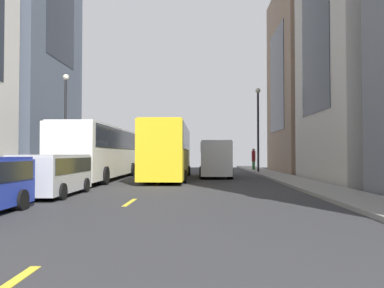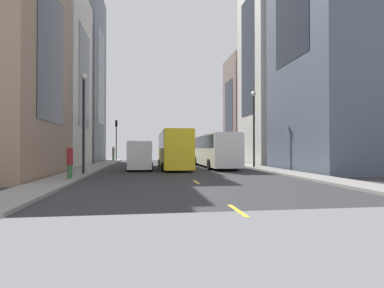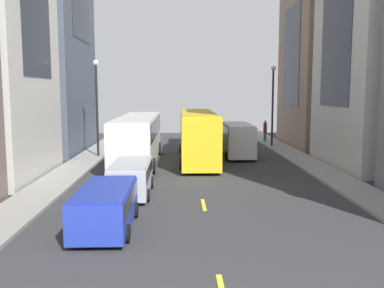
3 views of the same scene
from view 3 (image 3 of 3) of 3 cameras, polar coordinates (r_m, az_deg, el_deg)
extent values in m
plane|color=#333335|center=(31.80, 0.27, -2.17)|extent=(42.17, 42.17, 0.00)
cube|color=gray|center=(32.51, -13.96, -2.05)|extent=(2.19, 44.00, 0.15)
cube|color=gray|center=(33.04, 14.26, -1.91)|extent=(2.19, 44.00, 0.15)
cube|color=yellow|center=(19.48, 1.56, -8.13)|extent=(0.16, 2.00, 0.01)
cube|color=yellow|center=(27.66, 0.57, -3.56)|extent=(0.16, 2.00, 0.01)
cube|color=yellow|center=(35.94, 0.04, -1.09)|extent=(0.16, 2.00, 0.01)
cube|color=yellow|center=(44.27, -0.30, 0.46)|extent=(0.16, 2.00, 0.01)
cube|color=yellow|center=(52.62, -0.52, 1.52)|extent=(0.16, 2.00, 0.01)
cube|color=#937760|center=(42.60, 19.49, 10.99)|extent=(9.55, 10.43, 16.62)
cube|color=#1E232D|center=(42.60, 19.49, 10.99)|extent=(9.64, 5.74, 9.14)
cube|color=silver|center=(30.42, -7.21, 0.73)|extent=(2.55, 12.87, 3.00)
cube|color=black|center=(30.34, -7.24, 2.32)|extent=(2.60, 11.84, 1.20)
cube|color=beige|center=(30.29, -7.26, 3.62)|extent=(2.45, 12.36, 0.08)
cylinder|color=black|center=(34.64, -8.48, -0.65)|extent=(0.46, 1.00, 1.00)
cylinder|color=black|center=(34.44, -4.61, -0.64)|extent=(0.46, 1.00, 1.00)
cylinder|color=black|center=(26.83, -10.48, -2.94)|extent=(0.46, 1.00, 1.00)
cylinder|color=black|center=(26.57, -5.46, -2.95)|extent=(0.46, 1.00, 1.00)
cube|color=yellow|center=(31.44, 0.76, 1.14)|extent=(2.45, 12.20, 3.30)
cube|color=black|center=(31.37, 0.77, 2.70)|extent=(2.50, 11.22, 1.48)
cube|color=gold|center=(31.31, 0.77, 4.22)|extent=(2.35, 11.71, 0.08)
cylinder|color=black|center=(35.34, -1.33, -0.61)|extent=(0.44, 0.76, 0.76)
cylinder|color=black|center=(35.43, 2.32, -0.60)|extent=(0.44, 0.76, 0.76)
cylinder|color=black|center=(27.87, -1.22, -2.70)|extent=(0.44, 0.76, 0.76)
cylinder|color=black|center=(27.98, 3.40, -2.67)|extent=(0.44, 0.76, 0.76)
cube|color=white|center=(33.56, 6.09, 0.60)|extent=(2.05, 5.95, 2.30)
cube|color=black|center=(33.49, 6.11, 1.88)|extent=(2.09, 5.48, 0.69)
cube|color=silver|center=(33.45, 6.12, 2.63)|extent=(1.97, 5.71, 0.08)
cylinder|color=black|center=(35.39, 4.16, -0.65)|extent=(0.37, 0.72, 0.72)
cylinder|color=black|center=(35.63, 7.17, -0.64)|extent=(0.37, 0.72, 0.72)
cylinder|color=black|center=(31.76, 4.83, -1.55)|extent=(0.37, 0.72, 0.72)
cylinder|color=black|center=(32.03, 8.19, -1.53)|extent=(0.37, 0.72, 0.72)
cube|color=#B7BABF|center=(21.34, -8.16, -4.47)|extent=(1.81, 4.53, 1.40)
cube|color=black|center=(21.27, -8.18, -3.53)|extent=(1.85, 4.16, 0.59)
cube|color=#9C9EA2|center=(21.20, -8.19, -2.51)|extent=(1.74, 4.34, 0.08)
cylinder|color=black|center=(22.92, -9.82, -5.13)|extent=(0.33, 0.62, 0.62)
cylinder|color=black|center=(22.74, -5.64, -5.15)|extent=(0.33, 0.62, 0.62)
cylinder|color=black|center=(20.21, -10.94, -6.80)|extent=(0.33, 0.62, 0.62)
cylinder|color=black|center=(20.02, -6.19, -6.85)|extent=(0.33, 0.62, 0.62)
cube|color=#2338AD|center=(16.28, -11.49, -8.29)|extent=(1.90, 4.66, 1.34)
cube|color=black|center=(16.20, -11.52, -7.14)|extent=(1.94, 4.28, 0.56)
cube|color=navy|center=(16.11, -11.55, -5.86)|extent=(1.82, 4.47, 0.08)
cylinder|color=black|center=(17.95, -13.44, -8.65)|extent=(0.34, 0.62, 0.62)
cylinder|color=black|center=(17.68, -7.82, -8.76)|extent=(0.34, 0.62, 0.62)
cylinder|color=black|center=(15.26, -15.67, -11.55)|extent=(0.34, 0.62, 0.62)
cylinder|color=black|center=(14.94, -9.01, -11.77)|extent=(0.34, 0.62, 0.62)
cylinder|color=#336B38|center=(43.22, 9.74, 0.94)|extent=(0.27, 0.27, 0.82)
cylinder|color=maroon|center=(43.14, 9.77, 2.13)|extent=(0.37, 0.37, 0.98)
sphere|color=#8C6647|center=(43.09, 9.78, 2.94)|extent=(0.24, 0.24, 0.24)
cylinder|color=black|center=(39.46, 10.73, 4.72)|extent=(0.18, 0.18, 6.84)
sphere|color=silver|center=(39.48, 10.85, 9.94)|extent=(0.44, 0.44, 0.44)
cylinder|color=black|center=(33.52, -12.59, 4.35)|extent=(0.18, 0.18, 6.93)
sphere|color=silver|center=(33.55, -12.76, 10.58)|extent=(0.44, 0.44, 0.44)
camera|label=1|loc=(7.59, 28.38, -20.74)|focal=35.36mm
camera|label=2|loc=(62.26, 1.93, 4.21)|focal=29.42mm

